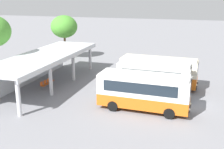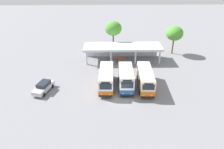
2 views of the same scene
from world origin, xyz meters
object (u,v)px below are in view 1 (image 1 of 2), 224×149
(city_bus_second_in_row, at_px, (154,79))
(waiting_chair_end_by_column, at_px, (42,85))
(waiting_chair_fourth_seat, at_px, (51,80))
(waiting_chair_middle_seat, at_px, (49,82))
(city_bus_middle_cream, at_px, (159,71))
(city_bus_nearest_orange, at_px, (144,90))
(waiting_chair_second_from_end, at_px, (46,83))

(city_bus_second_in_row, distance_m, waiting_chair_end_by_column, 11.40)
(waiting_chair_end_by_column, distance_m, waiting_chair_fourth_seat, 1.92)
(waiting_chair_middle_seat, relative_size, waiting_chair_fourth_seat, 1.00)
(city_bus_middle_cream, distance_m, waiting_chair_end_by_column, 12.19)
(city_bus_middle_cream, bearing_deg, waiting_chair_middle_seat, 106.51)
(city_bus_nearest_orange, distance_m, city_bus_second_in_row, 3.33)
(city_bus_nearest_orange, height_order, waiting_chair_fourth_seat, city_bus_nearest_orange)
(waiting_chair_second_from_end, bearing_deg, waiting_chair_fourth_seat, 3.90)
(waiting_chair_second_from_end, height_order, waiting_chair_middle_seat, same)
(waiting_chair_fourth_seat, bearing_deg, city_bus_middle_cream, -76.68)
(waiting_chair_fourth_seat, bearing_deg, waiting_chair_end_by_column, -178.16)
(waiting_chair_end_by_column, bearing_deg, waiting_chair_middle_seat, -1.92)
(city_bus_middle_cream, xyz_separation_m, waiting_chair_second_from_end, (-3.95, 11.20, -1.23))
(city_bus_nearest_orange, xyz_separation_m, waiting_chair_end_by_column, (2.03, 10.93, -1.23))
(city_bus_nearest_orange, height_order, waiting_chair_second_from_end, city_bus_nearest_orange)
(city_bus_nearest_orange, height_order, city_bus_second_in_row, city_bus_second_in_row)
(city_bus_nearest_orange, distance_m, waiting_chair_middle_seat, 11.45)
(city_bus_nearest_orange, bearing_deg, waiting_chair_second_from_end, 76.25)
(waiting_chair_middle_seat, xyz_separation_m, waiting_chair_fourth_seat, (0.64, 0.10, 0.00))
(city_bus_nearest_orange, relative_size, city_bus_middle_cream, 0.96)
(city_bus_middle_cream, height_order, waiting_chair_middle_seat, city_bus_middle_cream)
(city_bus_middle_cream, xyz_separation_m, waiting_chair_end_by_column, (-4.60, 11.23, -1.23))
(city_bus_middle_cream, bearing_deg, city_bus_second_in_row, -179.65)
(city_bus_second_in_row, relative_size, waiting_chair_second_from_end, 8.00)
(city_bus_middle_cream, bearing_deg, waiting_chair_end_by_column, 112.26)
(city_bus_second_in_row, bearing_deg, waiting_chair_end_by_column, 96.51)
(waiting_chair_end_by_column, distance_m, waiting_chair_second_from_end, 0.64)
(city_bus_second_in_row, bearing_deg, city_bus_nearest_orange, 174.54)
(city_bus_nearest_orange, height_order, waiting_chair_end_by_column, city_bus_nearest_orange)
(city_bus_middle_cream, height_order, waiting_chair_end_by_column, city_bus_middle_cream)
(city_bus_nearest_orange, xyz_separation_m, waiting_chair_middle_seat, (3.31, 10.89, -1.23))
(waiting_chair_second_from_end, distance_m, waiting_chair_fourth_seat, 1.28)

